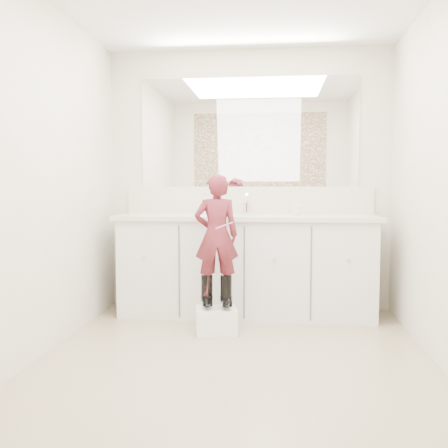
# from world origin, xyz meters

# --- Properties ---
(floor) EXTENTS (3.00, 3.00, 0.00)m
(floor) POSITION_xyz_m (0.00, 0.00, 0.00)
(floor) COLOR #988563
(floor) RESTS_ON ground
(wall_back) EXTENTS (2.60, 0.00, 2.60)m
(wall_back) POSITION_xyz_m (0.00, 1.50, 1.20)
(wall_back) COLOR beige
(wall_back) RESTS_ON floor
(wall_front) EXTENTS (2.60, 0.00, 2.60)m
(wall_front) POSITION_xyz_m (0.00, -1.50, 1.20)
(wall_front) COLOR beige
(wall_front) RESTS_ON floor
(wall_left) EXTENTS (0.00, 3.00, 3.00)m
(wall_left) POSITION_xyz_m (-1.30, 0.00, 1.20)
(wall_left) COLOR beige
(wall_left) RESTS_ON floor
(vanity_cabinet) EXTENTS (2.20, 0.55, 0.85)m
(vanity_cabinet) POSITION_xyz_m (0.00, 1.23, 0.42)
(vanity_cabinet) COLOR silver
(vanity_cabinet) RESTS_ON floor
(countertop) EXTENTS (2.28, 0.58, 0.04)m
(countertop) POSITION_xyz_m (0.00, 1.21, 0.87)
(countertop) COLOR beige
(countertop) RESTS_ON vanity_cabinet
(backsplash) EXTENTS (2.28, 0.03, 0.25)m
(backsplash) POSITION_xyz_m (0.00, 1.49, 1.02)
(backsplash) COLOR beige
(backsplash) RESTS_ON countertop
(mirror) EXTENTS (2.00, 0.02, 1.00)m
(mirror) POSITION_xyz_m (0.00, 1.49, 1.64)
(mirror) COLOR white
(mirror) RESTS_ON wall_back
(dot_panel) EXTENTS (2.00, 0.01, 1.20)m
(dot_panel) POSITION_xyz_m (0.00, -1.49, 1.65)
(dot_panel) COLOR #472819
(dot_panel) RESTS_ON wall_front
(faucet) EXTENTS (0.08, 0.08, 0.10)m
(faucet) POSITION_xyz_m (0.00, 1.38, 0.94)
(faucet) COLOR silver
(faucet) RESTS_ON countertop
(cup) EXTENTS (0.11, 0.11, 0.09)m
(cup) POSITION_xyz_m (0.44, 1.29, 0.94)
(cup) COLOR beige
(cup) RESTS_ON countertop
(soap_bottle) EXTENTS (0.11, 0.11, 0.19)m
(soap_bottle) POSITION_xyz_m (-0.38, 1.29, 0.99)
(soap_bottle) COLOR white
(soap_bottle) RESTS_ON countertop
(step_stool) EXTENTS (0.35, 0.31, 0.20)m
(step_stool) POSITION_xyz_m (-0.20, 0.63, 0.10)
(step_stool) COLOR white
(step_stool) RESTS_ON floor
(boot_left) EXTENTS (0.13, 0.19, 0.26)m
(boot_left) POSITION_xyz_m (-0.27, 0.65, 0.33)
(boot_left) COLOR black
(boot_left) RESTS_ON step_stool
(boot_right) EXTENTS (0.13, 0.19, 0.26)m
(boot_right) POSITION_xyz_m (-0.12, 0.65, 0.33)
(boot_right) COLOR black
(boot_right) RESTS_ON step_stool
(toddler) EXTENTS (0.38, 0.29, 0.94)m
(toddler) POSITION_xyz_m (-0.20, 0.65, 0.77)
(toddler) COLOR #9C303A
(toddler) RESTS_ON step_stool
(toothbrush) EXTENTS (0.14, 0.04, 0.06)m
(toothbrush) POSITION_xyz_m (-0.13, 0.57, 0.85)
(toothbrush) COLOR #DF579A
(toothbrush) RESTS_ON toddler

